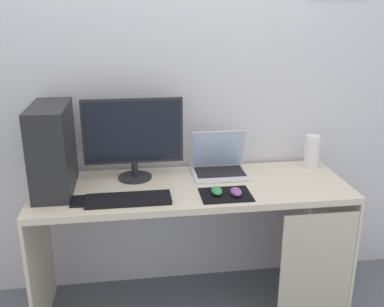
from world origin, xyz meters
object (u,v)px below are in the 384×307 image
Objects in this scene: monitor at (133,137)px; laptop at (219,165)px; speaker at (312,151)px; keyboard at (128,199)px; cell_phone at (78,201)px; pc_tower at (52,149)px; mouse_left at (217,191)px; mouse_right at (236,192)px.

laptop is at bearing 2.52° from monitor.
laptop is at bearing -177.22° from speaker.
laptop is at bearing 31.46° from keyboard.
cell_phone is at bearing -159.17° from laptop.
laptop reaches higher than keyboard.
pc_tower reaches higher than keyboard.
mouse_left reaches higher than keyboard.
mouse_right is (0.92, -0.20, -0.20)m from pc_tower.
keyboard is at bearing -148.54° from laptop.
pc_tower is at bearing 167.87° from mouse_left.
monitor is 4.16× the size of cell_phone.
keyboard is 4.38× the size of mouse_right.
cell_phone is (-0.79, 0.03, -0.02)m from mouse_right.
cell_phone is (-0.28, -0.27, -0.24)m from monitor.
monitor is at bearing 149.13° from mouse_right.
laptop reaches higher than mouse_left.
monitor is at bearing 145.98° from mouse_left.
mouse_right is (0.10, -0.03, 0.00)m from mouse_left.
pc_tower is at bearing 167.59° from mouse_right.
mouse_left is at bearing 2.56° from keyboard.
keyboard is 3.23× the size of cell_phone.
laptop is 2.44× the size of cell_phone.
monitor is 1.29× the size of keyboard.
keyboard is 0.54m from mouse_right.
speaker is 1.50× the size of cell_phone.
monitor is at bearing 82.90° from keyboard.
laptop is 0.57m from speaker.
monitor is 2.77× the size of speaker.
laptop reaches higher than speaker.
mouse_right is at bearing -0.53° from keyboard.
monitor reaches higher than mouse_left.
keyboard is at bearing -27.75° from pc_tower.
laptop is 3.30× the size of mouse_left.
keyboard is 0.25m from cell_phone.
pc_tower is 1.43× the size of laptop.
laptop is (0.48, 0.02, -0.20)m from monitor.
pc_tower is at bearing -174.15° from speaker.
monitor reaches higher than pc_tower.
pc_tower is 2.32× the size of speaker.
keyboard is 4.38× the size of mouse_left.
monitor is at bearing 43.66° from cell_phone.
pc_tower is 3.49× the size of cell_phone.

